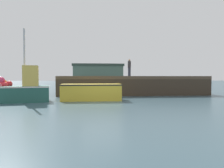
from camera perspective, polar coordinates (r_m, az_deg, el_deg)
ground at (r=13.37m, az=-2.46°, el=-5.10°), size 120.00×160.00×0.10m
pier at (r=20.65m, az=4.66°, el=1.34°), size 13.00×7.59×1.66m
fishing_boat_near_left at (r=14.47m, az=-22.48°, el=-1.15°), size 3.33×1.98×4.61m
fishing_boat_near_right at (r=14.40m, az=-5.61°, el=-2.05°), size 4.06×1.58×1.11m
dockworker at (r=22.64m, az=4.68°, el=4.42°), size 0.34×0.34×1.84m
warehouse at (r=47.40m, az=-3.80°, el=2.66°), size 11.01×6.00×4.44m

